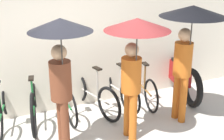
# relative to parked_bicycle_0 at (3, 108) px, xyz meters

# --- Properties ---
(back_wall) EXTENTS (11.69, 0.12, 2.48)m
(back_wall) POSITION_rel_parked_bicycle_0_xyz_m (1.38, 0.30, 0.88)
(back_wall) COLOR beige
(back_wall) RESTS_ON ground
(parked_bicycle_0) EXTENTS (0.54, 1.63, 1.10)m
(parked_bicycle_0) POSITION_rel_parked_bicycle_0_xyz_m (0.00, 0.00, 0.00)
(parked_bicycle_0) COLOR black
(parked_bicycle_0) RESTS_ON ground
(parked_bicycle_1) EXTENTS (0.55, 1.81, 1.01)m
(parked_bicycle_1) POSITION_rel_parked_bicycle_0_xyz_m (0.55, -0.01, 0.03)
(parked_bicycle_1) COLOR black
(parked_bicycle_1) RESTS_ON ground
(parked_bicycle_2) EXTENTS (0.44, 1.63, 0.99)m
(parked_bicycle_2) POSITION_rel_parked_bicycle_0_xyz_m (1.10, -0.03, -0.00)
(parked_bicycle_2) COLOR black
(parked_bicycle_2) RESTS_ON ground
(parked_bicycle_3) EXTENTS (0.59, 1.73, 0.99)m
(parked_bicycle_3) POSITION_rel_parked_bicycle_0_xyz_m (1.65, -0.08, -0.00)
(parked_bicycle_3) COLOR black
(parked_bicycle_3) RESTS_ON ground
(parked_bicycle_4) EXTENTS (0.44, 1.75, 1.05)m
(parked_bicycle_4) POSITION_rel_parked_bicycle_0_xyz_m (2.20, 0.02, 0.00)
(parked_bicycle_4) COLOR black
(parked_bicycle_4) RESTS_ON ground
(parked_bicycle_5) EXTENTS (0.45, 1.76, 1.08)m
(parked_bicycle_5) POSITION_rel_parked_bicycle_0_xyz_m (2.76, -0.04, -0.00)
(parked_bicycle_5) COLOR black
(parked_bicycle_5) RESTS_ON ground
(pedestrian_leading) EXTENTS (0.89, 0.89, 2.11)m
(pedestrian_leading) POSITION_rel_parked_bicycle_0_xyz_m (0.79, -1.20, 1.23)
(pedestrian_leading) COLOR brown
(pedestrian_leading) RESTS_ON ground
(pedestrian_center) EXTENTS (0.99, 0.99, 2.05)m
(pedestrian_center) POSITION_rel_parked_bicycle_0_xyz_m (1.89, -1.33, 1.24)
(pedestrian_center) COLOR #B25619
(pedestrian_center) RESTS_ON ground
(pedestrian_trailing) EXTENTS (1.10, 1.10, 2.13)m
(pedestrian_trailing) POSITION_rel_parked_bicycle_0_xyz_m (3.00, -1.17, 1.35)
(pedestrian_trailing) COLOR #B25619
(pedestrian_trailing) RESTS_ON ground
(motorcycle) EXTENTS (0.71, 2.06, 0.96)m
(motorcycle) POSITION_rel_parked_bicycle_0_xyz_m (3.68, -0.09, 0.07)
(motorcycle) COLOR black
(motorcycle) RESTS_ON ground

